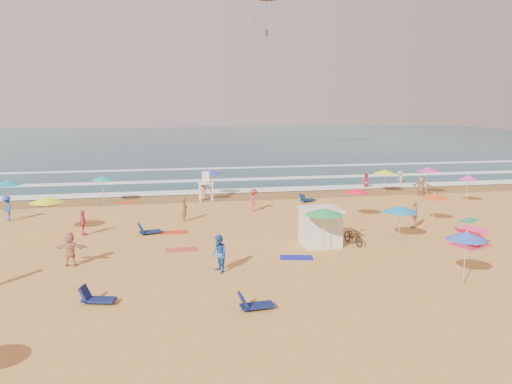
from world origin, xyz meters
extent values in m
plane|color=gold|center=(0.00, 0.00, 0.00)|extent=(220.00, 220.00, 0.00)
cube|color=#0C4756|center=(0.00, 84.00, 0.00)|extent=(220.00, 140.00, 0.18)
plane|color=olive|center=(0.00, 12.50, 0.01)|extent=(220.00, 220.00, 0.00)
cube|color=white|center=(0.00, 15.00, 0.10)|extent=(200.00, 2.20, 0.05)
cube|color=white|center=(0.00, 22.00, 0.10)|extent=(200.00, 1.60, 0.05)
cube|color=white|center=(0.00, 32.00, 0.10)|extent=(200.00, 1.20, 0.05)
cube|color=silver|center=(4.66, -3.56, 1.00)|extent=(2.00, 2.00, 2.00)
cube|color=silver|center=(4.66, -3.56, 2.06)|extent=(2.20, 2.20, 0.12)
imported|color=black|center=(6.56, -3.86, 0.49)|extent=(0.98, 1.96, 0.98)
cone|color=#F1FF1A|center=(15.72, 11.52, 1.99)|extent=(1.96, 1.96, 0.35)
cone|color=#FF4D15|center=(13.82, -0.03, 1.91)|extent=(1.59, 1.59, 0.35)
cone|color=#15B191|center=(-8.72, 11.45, 2.10)|extent=(1.68, 1.68, 0.35)
cone|color=red|center=(9.19, 2.18, 2.05)|extent=(1.73, 1.73, 0.35)
cone|color=blue|center=(8.90, -10.90, 2.23)|extent=(1.71, 1.71, 0.35)
cone|color=#ED34B4|center=(19.96, 5.43, 2.20)|extent=(1.59, 1.59, 0.35)
cone|color=green|center=(4.26, -5.34, 2.34)|extent=(2.01, 2.01, 0.35)
cone|color=#1784C6|center=(9.48, -3.63, 1.91)|extent=(2.00, 2.00, 0.35)
cone|color=#EC34A6|center=(18.96, 9.81, 2.33)|extent=(1.92, 1.92, 0.35)
cone|color=blue|center=(0.06, 12.50, 2.24)|extent=(1.91, 1.91, 0.35)
cone|color=#158FAE|center=(-15.32, 9.56, 2.21)|extent=(2.05, 2.05, 0.35)
cone|color=#F5FF1A|center=(-11.08, 2.08, 2.15)|extent=(2.04, 2.04, 0.35)
cube|color=#0F194E|center=(-6.77, -10.07, 0.17)|extent=(1.40, 0.88, 0.34)
cube|color=#0F204C|center=(-4.88, 0.73, 0.17)|extent=(1.40, 0.87, 0.34)
cube|color=#0E1949|center=(-0.65, -11.88, 0.17)|extent=(1.34, 0.66, 0.34)
cube|color=#102251|center=(7.75, 8.92, 0.17)|extent=(1.42, 1.03, 0.34)
cube|color=red|center=(-6.98, 11.58, 0.01)|extent=(1.78, 1.04, 0.03)
cube|color=#C1462D|center=(-3.16, -3.09, 0.01)|extent=(1.73, 0.92, 0.03)
cube|color=red|center=(-3.46, 0.88, 0.01)|extent=(1.74, 0.94, 0.03)
cube|color=#1B1EAE|center=(2.66, -5.69, 0.01)|extent=(1.85, 1.21, 0.03)
cube|color=#238F5B|center=(16.71, 0.24, 0.01)|extent=(1.89, 1.68, 0.03)
cube|color=#D55F32|center=(19.37, 10.08, 0.01)|extent=(1.84, 1.20, 0.03)
imported|color=brown|center=(-2.60, 3.83, 0.85)|extent=(0.46, 0.65, 1.70)
imported|color=#2646B4|center=(-14.57, 6.31, 0.89)|extent=(1.12, 1.32, 1.78)
imported|color=#2657B3|center=(-1.57, -7.19, 0.91)|extent=(0.92, 1.05, 1.81)
imported|color=#AE7D50|center=(-0.67, 11.46, 0.76)|extent=(0.84, 0.66, 1.53)
imported|color=tan|center=(18.33, 9.69, 0.87)|extent=(1.69, 1.15, 1.75)
imported|color=#C43140|center=(2.67, 6.21, 0.86)|extent=(0.71, 1.15, 1.72)
imported|color=tan|center=(11.94, -0.90, 0.88)|extent=(0.92, 1.10, 1.77)
imported|color=#C13053|center=(15.22, 14.42, 0.62)|extent=(0.96, 1.05, 1.74)
imported|color=tan|center=(-8.68, -4.81, 0.86)|extent=(1.67, 0.85, 1.72)
imported|color=#D83657|center=(-8.90, 1.25, 0.79)|extent=(0.56, 0.98, 1.58)
imported|color=tan|center=(19.74, 16.40, 0.54)|extent=(0.64, 1.05, 1.58)
cube|color=#3F3326|center=(12.77, 47.98, 18.94)|extent=(0.40, 0.30, 0.90)
camera|label=1|loc=(-4.24, -29.90, 7.85)|focal=35.00mm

